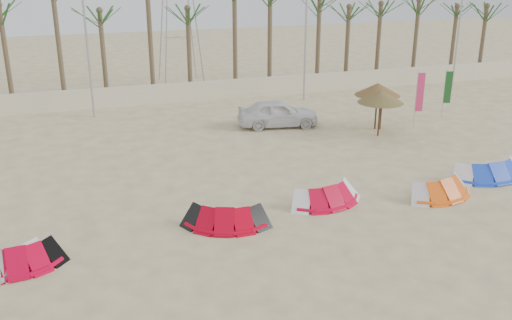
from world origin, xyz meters
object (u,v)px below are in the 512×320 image
object	(u,v)px
kite_red_left	(17,254)
parasol_left	(378,89)
kite_red_right	(324,192)
parasol_right	(382,98)
kite_orange	(438,185)
parasol_mid	(381,96)
kite_blue	(485,167)
car	(278,113)
kite_red_mid	(223,213)

from	to	relation	value
kite_red_left	parasol_left	size ratio (longest dim) A/B	1.14
parasol_left	kite_red_right	bearing A→B (deg)	-129.75
parasol_right	kite_orange	bearing A→B (deg)	-105.07
parasol_mid	parasol_right	size ratio (longest dim) A/B	1.18
parasol_left	parasol_mid	distance (m)	1.36
parasol_left	kite_orange	bearing A→B (deg)	-103.49
kite_blue	parasol_mid	size ratio (longest dim) A/B	1.43
kite_orange	parasol_right	size ratio (longest dim) A/B	1.55
kite_red_right	kite_orange	world-z (taller)	same
parasol_right	car	world-z (taller)	parasol_right
kite_red_right	kite_blue	size ratio (longest dim) A/B	0.91
parasol_left	parasol_right	xyz separation A→B (m)	(0.23, -0.17, -0.48)
kite_red_left	car	xyz separation A→B (m)	(13.36, 12.22, 0.37)
kite_red_right	parasol_mid	world-z (taller)	parasol_mid
kite_red_mid	kite_blue	bearing A→B (deg)	4.78
kite_blue	parasol_mid	distance (m)	7.25
kite_red_left	kite_orange	distance (m)	16.32
kite_red_mid	kite_red_right	world-z (taller)	same
kite_red_mid	parasol_left	bearing A→B (deg)	38.68
kite_red_mid	parasol_right	xyz separation A→B (m)	(11.65, 8.97, 1.41)
kite_orange	parasol_left	bearing A→B (deg)	76.51
kite_blue	parasol_right	xyz separation A→B (m)	(-0.87, 7.93, 1.41)
kite_orange	parasol_mid	world-z (taller)	parasol_mid
kite_blue	parasol_left	xyz separation A→B (m)	(-1.10, 8.10, 1.89)
kite_red_right	parasol_left	xyz separation A→B (m)	(7.03, 8.45, 1.90)
kite_blue	kite_orange	bearing A→B (deg)	-160.82
kite_red_mid	kite_orange	size ratio (longest dim) A/B	1.04
kite_red_right	parasol_left	bearing A→B (deg)	50.25
parasol_mid	parasol_right	world-z (taller)	parasol_mid
kite_orange	parasol_mid	xyz separation A→B (m)	(1.71, 7.99, 1.81)
parasol_right	parasol_left	bearing A→B (deg)	143.32
kite_red_mid	kite_orange	xyz separation A→B (m)	(9.20, -0.11, -0.00)
kite_red_left	kite_orange	world-z (taller)	same
kite_red_left	parasol_left	bearing A→B (deg)	28.44
kite_red_right	kite_blue	bearing A→B (deg)	2.52
kite_red_left	parasol_mid	xyz separation A→B (m)	(18.01, 8.77, 1.81)
kite_blue	parasol_left	bearing A→B (deg)	97.70
kite_blue	parasol_right	distance (m)	8.10
kite_orange	car	bearing A→B (deg)	104.40
kite_red_right	kite_red_left	bearing A→B (deg)	-172.19
kite_red_right	parasol_left	distance (m)	11.16
kite_red_mid	kite_red_left	bearing A→B (deg)	-172.88
kite_red_right	car	world-z (taller)	car
kite_red_mid	parasol_mid	distance (m)	13.59
kite_orange	kite_blue	size ratio (longest dim) A/B	0.92
kite_blue	car	bearing A→B (deg)	121.29
kite_red_mid	parasol_right	bearing A→B (deg)	37.62
kite_red_left	kite_red_right	world-z (taller)	same
kite_red_right	kite_orange	size ratio (longest dim) A/B	0.99
parasol_mid	parasol_right	distance (m)	1.37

